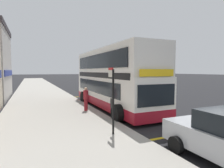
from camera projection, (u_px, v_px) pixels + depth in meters
ground_plane at (74, 85)px, 37.98m from camera, size 260.00×260.00×0.00m
pavement_near at (37, 86)px, 35.17m from camera, size 6.00×76.00×0.14m
double_decker_bus at (112, 81)px, 14.30m from camera, size 3.27×10.97×4.40m
bus_bay_markings at (111, 107)px, 14.43m from camera, size 2.84×13.99×0.01m
bus_stop_sign at (112, 96)px, 7.90m from camera, size 0.09×0.51×2.81m
parked_car_black_behind at (96, 82)px, 33.15m from camera, size 2.09×4.20×1.62m
pedestrian_waiting_near_sign at (86, 98)px, 12.62m from camera, size 0.34×0.34×1.58m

